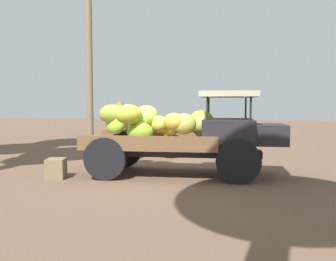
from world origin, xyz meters
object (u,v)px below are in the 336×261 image
(loose_banana_bunch, at_px, (171,152))
(farmer, at_px, (120,128))
(wooden_crate, at_px, (56,168))
(truck, at_px, (183,131))

(loose_banana_bunch, bearing_deg, farmer, -135.49)
(loose_banana_bunch, bearing_deg, wooden_crate, -118.61)
(wooden_crate, distance_m, loose_banana_bunch, 3.93)
(truck, distance_m, farmer, 2.38)
(farmer, height_order, loose_banana_bunch, farmer)
(farmer, relative_size, wooden_crate, 3.78)
(truck, xyz_separation_m, wooden_crate, (-2.66, -0.95, -0.78))
(loose_banana_bunch, bearing_deg, truck, -72.60)
(truck, distance_m, wooden_crate, 2.93)
(farmer, xyz_separation_m, wooden_crate, (-0.68, -2.27, -0.75))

